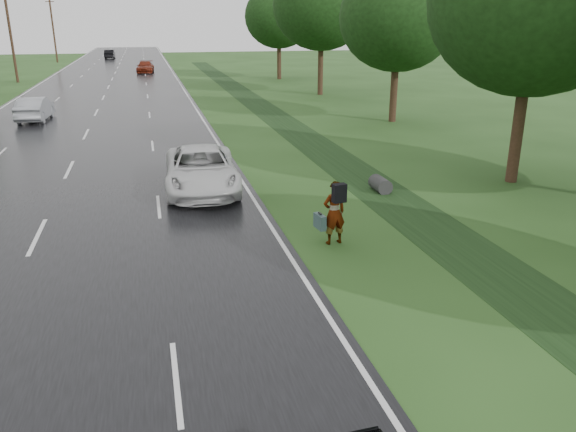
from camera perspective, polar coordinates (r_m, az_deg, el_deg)
The scene contains 15 objects.
road at distance 53.89m, azimuth -17.94°, elevation 12.00°, with size 14.00×180.00×0.04m, color black.
edge_stripe_east at distance 53.88m, azimuth -10.61°, elevation 12.61°, with size 0.12×180.00×0.01m, color silver.
edge_stripe_west at distance 54.72m, azimuth -25.12°, elevation 11.26°, with size 0.12×180.00×0.01m, color silver.
center_line at distance 53.88m, azimuth -17.94°, elevation 12.03°, with size 0.12×180.00×0.01m, color silver.
drainage_ditch at distance 28.95m, azimuth 2.58°, elevation 7.42°, with size 2.20×120.00×0.56m.
utility_pole_far at distance 64.69m, azimuth -26.43°, elevation 16.66°, with size 1.60×0.26×10.00m.
utility_pole_distant at distance 94.30m, azimuth -22.78°, elevation 17.36°, with size 1.60×0.26×10.00m.
tree_east_c at distance 35.67m, azimuth 11.14°, elevation 19.18°, with size 7.00×7.00×9.29m.
tree_east_d at distance 48.65m, azimuth 3.44°, elevation 20.60°, with size 8.00×8.00×10.76m.
tree_east_f at distance 62.08m, azimuth -0.93°, elevation 19.61°, with size 7.20×7.20×9.62m.
pedestrian at distance 15.59m, azimuth 4.66°, elevation 0.42°, with size 0.88×0.70×1.82m.
white_pickup at distance 20.81m, azimuth -8.81°, elevation 4.69°, with size 2.55×5.53×1.54m, color silver.
silver_sedan at distance 38.90m, azimuth -24.33°, elevation 9.90°, with size 1.54×4.43×1.46m, color #9C9EA4.
far_car_red at distance 71.68m, azimuth -14.30°, elevation 14.45°, with size 1.86×4.57×1.33m, color maroon.
far_car_dark at distance 100.60m, azimuth -17.66°, elevation 15.40°, with size 1.50×4.29×1.41m, color black.
Camera 1 is at (3.39, -8.45, 5.95)m, focal length 35.00 mm.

